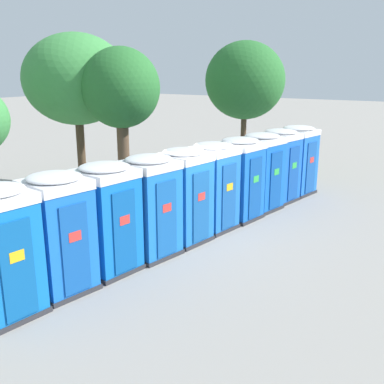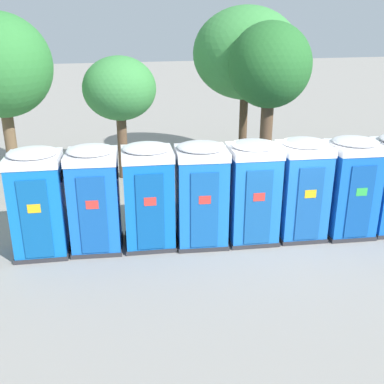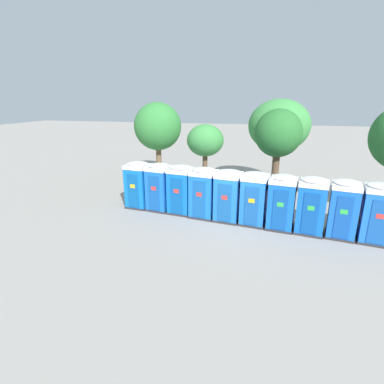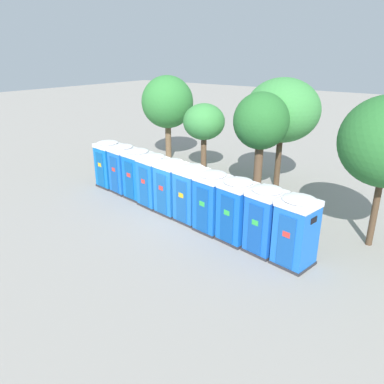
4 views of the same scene
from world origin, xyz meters
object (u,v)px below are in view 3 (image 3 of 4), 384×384
portapotty_5 (254,198)px  street_tree_0 (158,127)px  portapotty_7 (312,205)px  street_tree_4 (205,141)px  portapotty_8 (343,209)px  portapotty_4 (228,195)px  street_tree_3 (279,126)px  portapotty_1 (159,187)px  portapotty_2 (181,189)px  portapotty_0 (138,185)px  portapotty_6 (282,202)px  portapotty_3 (203,192)px  street_tree_1 (278,134)px  portapotty_9 (377,213)px

portapotty_5 → street_tree_0: (-7.35, 7.12, 2.56)m
portapotty_7 → street_tree_4: bearing=133.7°
street_tree_0 → portapotty_8: bearing=-34.5°
portapotty_4 → street_tree_3: (2.33, 6.23, 2.86)m
portapotty_1 → street_tree_4: (1.41, 5.26, 1.80)m
portapotty_2 → street_tree_3: (4.84, 5.79, 2.86)m
portapotty_0 → portapotty_6: size_ratio=1.00×
portapotty_3 → portapotty_7: same height
portapotty_1 → portapotty_8: bearing=-8.3°
portapotty_0 → street_tree_1: size_ratio=0.48×
portapotty_1 → portapotty_8: (8.80, -1.28, 0.00)m
portapotty_0 → portapotty_3: 3.81m
portapotty_0 → portapotty_3: size_ratio=1.00×
portapotty_1 → portapotty_2: size_ratio=1.00×
portapotty_7 → street_tree_1: 5.47m
portapotty_3 → portapotty_6: 3.81m
portapotty_1 → street_tree_4: street_tree_4 is taller
street_tree_1 → portapotty_5: bearing=-103.3°
portapotty_9 → portapotty_0: bearing=171.9°
portapotty_1 → portapotty_7: size_ratio=1.00×
portapotty_2 → portapotty_6: bearing=-9.4°
portapotty_9 → portapotty_2: bearing=171.6°
portapotty_5 → portapotty_6: (1.25, -0.23, -0.00)m
portapotty_2 → portapotty_9: (8.79, -1.30, -0.00)m
portapotty_1 → portapotty_8: size_ratio=1.00×
portapotty_1 → portapotty_4: size_ratio=1.00×
portapotty_3 → portapotty_5: bearing=-7.7°
street_tree_4 → portapotty_0: bearing=-117.6°
portapotty_1 → portapotty_6: same height
portapotty_0 → portapotty_5: bearing=-8.2°
portapotty_2 → portapotty_5: bearing=-9.0°
portapotty_8 → street_tree_4: bearing=138.5°
portapotty_0 → portapotty_7: bearing=-8.3°
portapotty_7 → portapotty_9: (2.52, -0.33, -0.00)m
portapotty_4 → street_tree_0: street_tree_0 is taller
street_tree_0 → street_tree_3: size_ratio=0.96×
portapotty_8 → street_tree_3: bearing=111.4°
portapotty_9 → street_tree_3: size_ratio=0.44×
portapotty_2 → portapotty_7: size_ratio=1.00×
portapotty_6 → portapotty_1: bearing=171.0°
portapotty_1 → street_tree_3: (6.10, 5.62, 2.86)m
portapotty_9 → portapotty_1: bearing=171.7°
portapotty_2 → street_tree_4: street_tree_4 is taller
portapotty_2 → street_tree_3: 8.07m
portapotty_7 → street_tree_3: 7.48m
portapotty_9 → street_tree_4: 11.10m
portapotty_4 → portapotty_2: bearing=170.0°
portapotty_8 → street_tree_3: street_tree_3 is taller
portapotty_9 → street_tree_3: street_tree_3 is taller
portapotty_4 → street_tree_0: 9.60m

